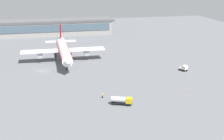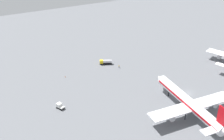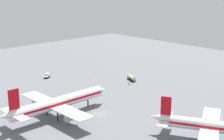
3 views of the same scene
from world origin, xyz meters
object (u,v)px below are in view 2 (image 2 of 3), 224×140
at_px(airplane_at_gate, 190,103).
at_px(safety_cone_near_gate, 65,77).
at_px(ground_crew_worker, 119,66).
at_px(fuel_truck, 106,62).
at_px(baggage_tug, 60,106).

xyz_separation_m(airplane_at_gate, safety_cone_near_gate, (-36.50, 49.54, -4.89)).
distance_m(ground_crew_worker, safety_cone_near_gate, 28.32).
xyz_separation_m(fuel_truck, safety_cone_near_gate, (-23.60, -4.13, -1.09)).
xyz_separation_m(airplane_at_gate, ground_crew_worker, (-8.28, 47.17, -4.34)).
distance_m(airplane_at_gate, safety_cone_near_gate, 61.73).
bearing_deg(baggage_tug, fuel_truck, -78.59).
xyz_separation_m(airplane_at_gate, fuel_truck, (-12.89, 53.67, -3.80)).
relative_size(fuel_truck, safety_cone_near_gate, 10.90).
relative_size(airplane_at_gate, fuel_truck, 7.15).
distance_m(baggage_tug, ground_crew_worker, 43.63).
xyz_separation_m(airplane_at_gate, baggage_tug, (-46.25, 25.67, -4.03)).
height_order(airplane_at_gate, ground_crew_worker, airplane_at_gate).
bearing_deg(ground_crew_worker, airplane_at_gate, 137.36).
bearing_deg(baggage_tug, safety_cone_near_gate, -50.83).
bearing_deg(fuel_truck, safety_cone_near_gate, 32.98).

